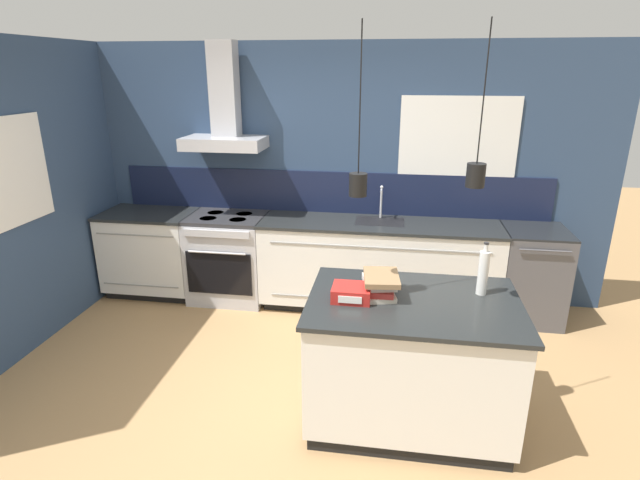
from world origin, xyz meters
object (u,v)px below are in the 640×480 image
Objects in this scene: oven_range at (229,257)px; bottle_on_island at (483,272)px; book_stack at (379,284)px; dishwasher at (531,274)px; red_supply_box at (352,293)px.

bottle_on_island reaches higher than oven_range.
book_stack is (-0.67, -0.12, -0.08)m from bottle_on_island.
book_stack reaches higher than dishwasher.
bottle_on_island is 1.46× the size of red_supply_box.
bottle_on_island reaches higher than red_supply_box.
oven_range is 3.04m from dishwasher.
book_stack is (-1.41, -1.66, 0.53)m from dishwasher.
bottle_on_island is at bearing 14.36° from red_supply_box.
book_stack reaches higher than oven_range.
oven_range is at bearing 134.55° from book_stack.
oven_range is 2.61× the size of book_stack.
book_stack is at bearing -45.45° from oven_range.
oven_range is 2.38m from book_stack.
bottle_on_island reaches higher than book_stack.
book_stack is 0.20m from red_supply_box.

